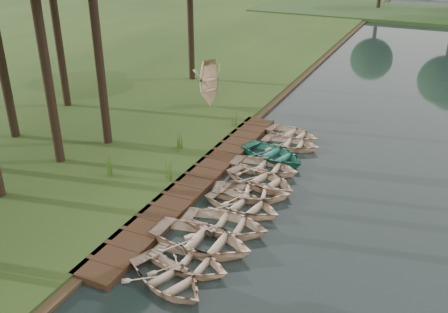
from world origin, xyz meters
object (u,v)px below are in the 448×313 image
at_px(boardwalk, 199,179).
at_px(rowboat_0, 167,276).
at_px(rowboat_1, 188,261).
at_px(rowboat_2, 201,238).
at_px(stored_rowboat, 209,102).

relative_size(boardwalk, rowboat_0, 4.97).
height_order(rowboat_1, rowboat_2, rowboat_2).
relative_size(rowboat_2, stored_rowboat, 1.32).
bearing_deg(stored_rowboat, boardwalk, -130.72).
height_order(rowboat_1, stored_rowboat, stored_rowboat).
distance_m(rowboat_1, stored_rowboat, 15.80).
bearing_deg(rowboat_1, stored_rowboat, 26.37).
bearing_deg(stored_rowboat, rowboat_2, -129.04).
xyz_separation_m(rowboat_0, rowboat_2, (0.07, 2.32, 0.08)).
bearing_deg(rowboat_2, stored_rowboat, 26.49).
bearing_deg(boardwalk, rowboat_2, -61.82).
distance_m(rowboat_0, rowboat_2, 2.33).
height_order(boardwalk, rowboat_1, rowboat_1).
bearing_deg(stored_rowboat, rowboat_0, -132.65).
height_order(boardwalk, stored_rowboat, stored_rowboat).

